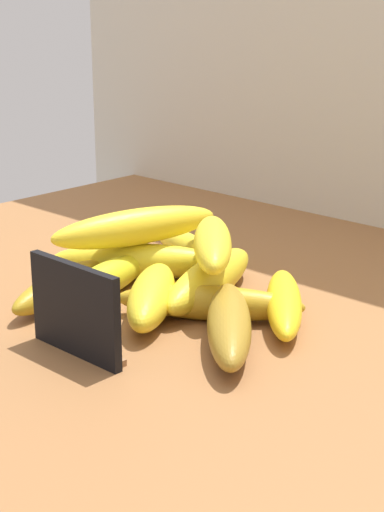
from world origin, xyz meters
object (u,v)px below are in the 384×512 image
(banana_6, at_px, (152,296))
(banana_7, at_px, (136,261))
(banana_0, at_px, (284,303))
(banana_5, at_px, (193,250))
(chalkboard_sign, at_px, (76,313))
(banana_9, at_px, (213,244))
(banana_10, at_px, (136,227))
(banana_2, at_px, (210,280))
(banana_4, at_px, (229,324))
(banana_3, at_px, (105,280))
(banana_8, at_px, (61,286))
(banana_1, at_px, (210,303))

(banana_6, height_order, banana_7, banana_6)
(banana_0, height_order, banana_5, banana_0)
(chalkboard_sign, bearing_deg, banana_9, 89.55)
(banana_0, xyz_separation_m, banana_10, (-0.19, -0.02, 0.04))
(chalkboard_sign, xyz_separation_m, banana_6, (-0.01, 0.11, -0.02))
(banana_5, relative_size, banana_7, 0.95)
(chalkboard_sign, distance_m, banana_2, 0.18)
(chalkboard_sign, distance_m, banana_4, 0.14)
(banana_7, height_order, banana_9, banana_9)
(banana_2, relative_size, banana_5, 1.02)
(banana_9, distance_m, banana_10, 0.11)
(banana_3, relative_size, banana_9, 0.97)
(banana_7, bearing_deg, banana_0, 4.65)
(banana_3, distance_m, banana_7, 0.06)
(banana_0, height_order, banana_6, banana_6)
(banana_7, distance_m, banana_10, 0.04)
(banana_4, xyz_separation_m, banana_5, (-0.18, 0.15, -0.00))
(banana_3, xyz_separation_m, banana_4, (0.18, -0.01, 0.00))
(banana_4, bearing_deg, banana_0, 89.23)
(banana_5, xyz_separation_m, banana_10, (-0.01, -0.08, 0.04))
(banana_0, bearing_deg, banana_8, -149.29)
(banana_2, xyz_separation_m, banana_9, (0.01, -0.00, 0.04))
(banana_0, height_order, banana_3, same)
(banana_0, distance_m, banana_7, 0.19)
(banana_7, distance_m, banana_8, 0.10)
(banana_5, distance_m, banana_8, 0.18)
(banana_1, bearing_deg, banana_10, 166.74)
(banana_2, distance_m, banana_7, 0.10)
(banana_0, relative_size, banana_1, 0.91)
(banana_1, bearing_deg, banana_2, 131.58)
(banana_9, relative_size, banana_10, 0.81)
(banana_4, distance_m, banana_6, 0.10)
(chalkboard_sign, distance_m, banana_6, 0.11)
(banana_2, relative_size, banana_9, 1.15)
(banana_5, bearing_deg, banana_6, -60.96)
(banana_2, distance_m, banana_3, 0.11)
(banana_0, bearing_deg, banana_6, -140.79)
(banana_4, height_order, banana_7, same)
(banana_2, distance_m, banana_8, 0.15)
(banana_3, bearing_deg, banana_7, 104.54)
(banana_5, bearing_deg, banana_9, -37.98)
(banana_1, bearing_deg, banana_7, 166.59)
(banana_1, xyz_separation_m, banana_2, (-0.04, 0.04, 0.00))
(banana_3, bearing_deg, banana_6, -4.70)
(chalkboard_sign, distance_m, banana_3, 0.15)
(banana_4, bearing_deg, banana_9, 139.77)
(banana_6, xyz_separation_m, banana_10, (-0.09, 0.06, 0.04))
(banana_8, distance_m, banana_9, 0.16)
(banana_4, distance_m, banana_10, 0.20)
(banana_9, bearing_deg, banana_2, 156.11)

